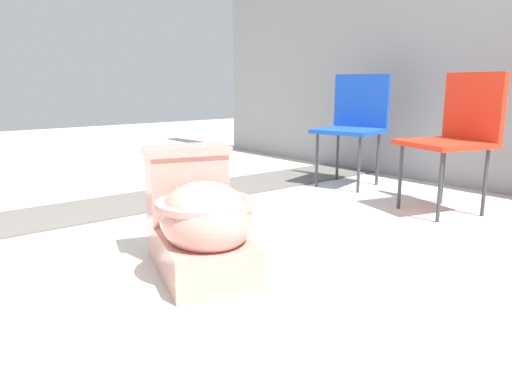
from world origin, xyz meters
TOP-DOWN VIEW (x-y plane):
  - ground_plane at (0.00, 0.00)m, footprint 14.00×14.00m
  - gravel_strip at (-1.23, 0.50)m, footprint 0.56×8.00m
  - toilet at (0.05, 0.24)m, footprint 0.71×0.55m
  - folding_chair_left at (-0.75, 2.17)m, footprint 0.54×0.54m
  - folding_chair_middle at (0.18, 2.00)m, footprint 0.54×0.54m
  - boulder_near at (-1.17, 0.86)m, footprint 0.40×0.42m

SIDE VIEW (x-z plane):
  - ground_plane at x=0.00m, z-range 0.00..0.00m
  - gravel_strip at x=-1.23m, z-range 0.00..0.01m
  - boulder_near at x=-1.17m, z-range 0.00..0.25m
  - toilet at x=0.05m, z-range -0.04..0.48m
  - folding_chair_left at x=-0.75m, z-range 0.09..0.93m
  - folding_chair_middle at x=0.18m, z-range 0.09..0.93m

